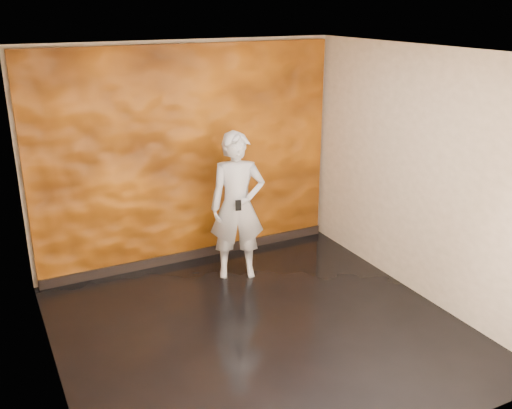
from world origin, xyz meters
name	(u,v)px	position (x,y,z in m)	size (l,w,h in m)	color
room	(260,202)	(0.00, 0.00, 1.40)	(4.02, 4.02, 2.81)	black
feature_wall	(189,157)	(0.00, 1.96, 1.38)	(3.90, 0.06, 2.75)	orange
baseboard	(194,254)	(0.00, 1.92, 0.06)	(3.90, 0.04, 0.12)	black
man	(237,206)	(0.33, 1.23, 0.90)	(0.66, 0.43, 1.81)	#9699A3
phone	(238,205)	(0.23, 0.99, 1.01)	(0.07, 0.01, 0.13)	black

